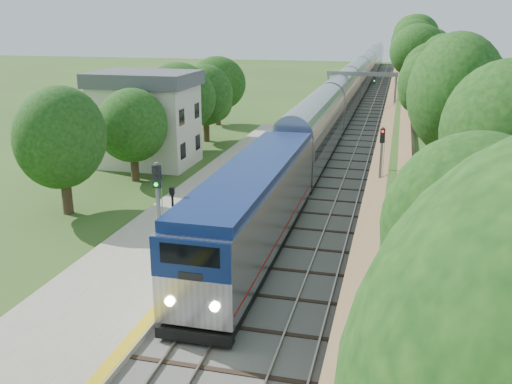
% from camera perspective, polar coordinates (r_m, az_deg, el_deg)
% --- Properties ---
extents(trackbed, '(9.50, 170.00, 0.28)m').
position_cam_1_polar(trackbed, '(76.09, 10.21, 7.47)').
color(trackbed, '#4C4944').
rests_on(trackbed, ground).
extents(platform, '(6.40, 68.00, 0.38)m').
position_cam_1_polar(platform, '(35.42, -7.10, -3.14)').
color(platform, gray).
rests_on(platform, ground).
extents(yellow_stripe, '(0.55, 68.00, 0.01)m').
position_cam_1_polar(yellow_stripe, '(34.47, -2.67, -3.26)').
color(yellow_stripe, gold).
rests_on(yellow_stripe, platform).
extents(embankment, '(10.64, 170.00, 11.70)m').
position_cam_1_polar(embankment, '(75.71, 16.66, 8.43)').
color(embankment, brown).
rests_on(embankment, ground).
extents(station_building, '(8.60, 6.60, 8.00)m').
position_cam_1_polar(station_building, '(50.31, -10.95, 7.29)').
color(station_building, beige).
rests_on(station_building, ground).
extents(signal_gantry, '(8.40, 0.38, 6.20)m').
position_cam_1_polar(signal_gantry, '(70.47, 10.48, 10.62)').
color(signal_gantry, slate).
rests_on(signal_gantry, ground).
extents(trees_behind_platform, '(7.82, 53.32, 7.21)m').
position_cam_1_polar(trees_behind_platform, '(40.76, -12.84, 5.57)').
color(trees_behind_platform, '#332316').
rests_on(trees_behind_platform, ground).
extents(train, '(3.21, 150.52, 4.72)m').
position_cam_1_polar(train, '(93.11, 9.86, 10.64)').
color(train, black).
rests_on(train, trackbed).
extents(lamppost_far, '(0.39, 0.39, 3.92)m').
position_cam_1_polar(lamppost_far, '(29.13, -8.23, -3.63)').
color(lamppost_far, black).
rests_on(lamppost_far, platform).
extents(signal_platform, '(0.35, 0.28, 5.97)m').
position_cam_1_polar(signal_platform, '(25.58, -9.70, -2.09)').
color(signal_platform, slate).
rests_on(signal_platform, platform).
extents(signal_farside, '(0.31, 0.25, 5.65)m').
position_cam_1_polar(signal_farside, '(37.26, 12.38, 3.04)').
color(signal_farside, slate).
rests_on(signal_farside, ground).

